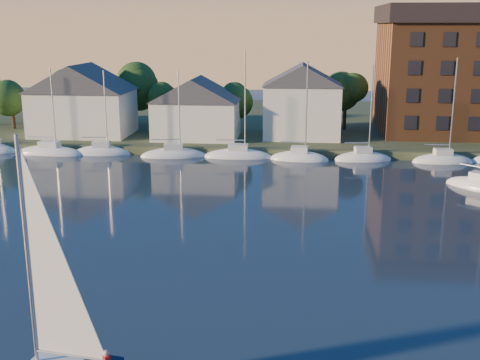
# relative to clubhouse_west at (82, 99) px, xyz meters

# --- Properties ---
(shoreline_land) EXTENTS (160.00, 50.00, 2.00)m
(shoreline_land) POSITION_rel_clubhouse_west_xyz_m (22.00, 17.00, -5.93)
(shoreline_land) COLOR #324125
(shoreline_land) RESTS_ON ground
(wooden_dock) EXTENTS (120.00, 3.00, 1.00)m
(wooden_dock) POSITION_rel_clubhouse_west_xyz_m (22.00, -6.00, -5.93)
(wooden_dock) COLOR brown
(wooden_dock) RESTS_ON ground
(clubhouse_west) EXTENTS (13.65, 9.45, 9.64)m
(clubhouse_west) POSITION_rel_clubhouse_west_xyz_m (0.00, 0.00, 0.00)
(clubhouse_west) COLOR silver
(clubhouse_west) RESTS_ON shoreline_land
(clubhouse_centre) EXTENTS (11.55, 8.40, 8.08)m
(clubhouse_centre) POSITION_rel_clubhouse_west_xyz_m (16.00, -1.00, -0.80)
(clubhouse_centre) COLOR silver
(clubhouse_centre) RESTS_ON shoreline_land
(clubhouse_east) EXTENTS (10.50, 8.40, 9.80)m
(clubhouse_east) POSITION_rel_clubhouse_west_xyz_m (30.00, 1.00, 0.07)
(clubhouse_east) COLOR silver
(clubhouse_east) RESTS_ON shoreline_land
(tree_line) EXTENTS (93.40, 5.40, 8.90)m
(tree_line) POSITION_rel_clubhouse_west_xyz_m (24.00, 5.00, 1.24)
(tree_line) COLOR #3C2B1B
(tree_line) RESTS_ON shoreline_land
(moored_fleet) EXTENTS (79.50, 2.40, 12.05)m
(moored_fleet) POSITION_rel_clubhouse_west_xyz_m (18.00, -9.00, -5.83)
(moored_fleet) COLOR white
(moored_fleet) RESTS_ON ground
(drifting_sailboat_right) EXTENTS (7.02, 6.67, 11.52)m
(drifting_sailboat_right) POSITION_rel_clubhouse_west_xyz_m (47.66, -20.43, -5.84)
(drifting_sailboat_right) COLOR white
(drifting_sailboat_right) RESTS_ON ground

